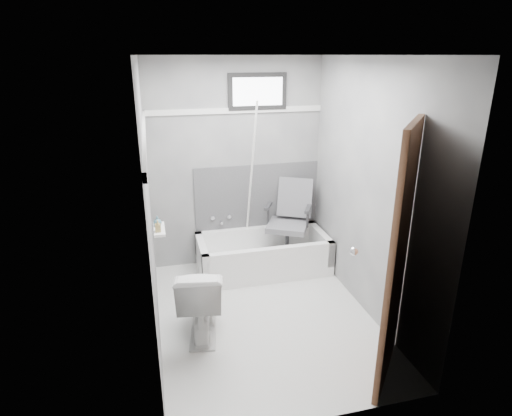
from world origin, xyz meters
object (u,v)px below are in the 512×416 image
object	(u,v)px
bathtub	(263,254)
toilet	(201,299)
door	(455,275)
office_chair	(288,221)
soap_bottle_a	(158,226)
soap_bottle_b	(157,221)

from	to	relation	value
bathtub	toilet	xyz separation A→B (m)	(-0.85, -1.03, 0.14)
toilet	door	bearing A→B (deg)	153.11
office_chair	soap_bottle_a	distance (m)	1.72
bathtub	office_chair	size ratio (longest dim) A/B	1.64
door	soap_bottle_b	size ratio (longest dim) A/B	20.39
bathtub	office_chair	bearing A→B (deg)	9.25
soap_bottle_b	soap_bottle_a	bearing A→B (deg)	-90.00
bathtub	office_chair	xyz separation A→B (m)	(0.31, 0.05, 0.37)
door	soap_bottle_b	bearing A→B (deg)	139.94
bathtub	soap_bottle_a	xyz separation A→B (m)	(-1.17, -0.74, 0.76)
bathtub	soap_bottle_b	xyz separation A→B (m)	(-1.17, -0.60, 0.75)
bathtub	soap_bottle_a	world-z (taller)	soap_bottle_a
bathtub	toilet	bearing A→B (deg)	-129.46
bathtub	soap_bottle_a	size ratio (longest dim) A/B	13.56
toilet	door	xyz separation A→B (m)	(1.60, -1.18, 0.65)
bathtub	soap_bottle_b	size ratio (longest dim) A/B	15.29
toilet	soap_bottle_a	bearing A→B (deg)	-33.42
bathtub	soap_bottle_b	bearing A→B (deg)	-153.03
door	soap_bottle_a	bearing A→B (deg)	142.48
soap_bottle_b	bathtub	bearing A→B (deg)	26.97
bathtub	toilet	distance (m)	1.34
toilet	bathtub	bearing A→B (deg)	-120.01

